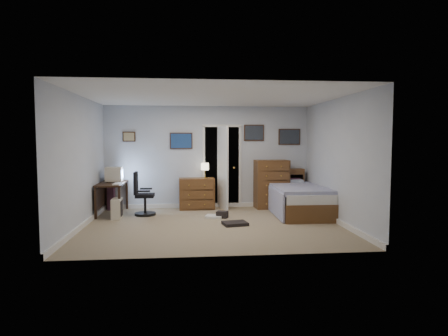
# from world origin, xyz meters

# --- Properties ---
(floor) EXTENTS (5.00, 4.00, 0.02)m
(floor) POSITION_xyz_m (0.00, 0.00, -0.01)
(floor) COLOR gray
(floor) RESTS_ON ground
(computer_desk) EXTENTS (0.60, 1.24, 0.71)m
(computer_desk) POSITION_xyz_m (-2.28, 1.36, 0.54)
(computer_desk) COLOR black
(computer_desk) RESTS_ON floor
(crt_monitor) EXTENTS (0.38, 0.35, 0.34)m
(crt_monitor) POSITION_xyz_m (-2.18, 1.51, 0.88)
(crt_monitor) COLOR beige
(crt_monitor) RESTS_ON computer_desk
(keyboard) EXTENTS (0.15, 0.38, 0.02)m
(keyboard) POSITION_xyz_m (-2.02, 1.01, 0.72)
(keyboard) COLOR beige
(keyboard) RESTS_ON computer_desk
(pc_tower) EXTENTS (0.21, 0.40, 0.42)m
(pc_tower) POSITION_xyz_m (-2.00, 0.81, 0.21)
(pc_tower) COLOR beige
(pc_tower) RESTS_ON floor
(office_chair) EXTENTS (0.47, 0.48, 0.97)m
(office_chair) POSITION_xyz_m (-1.49, 1.12, 0.37)
(office_chair) COLOR black
(office_chair) RESTS_ON floor
(media_stack) EXTENTS (0.16, 0.16, 0.80)m
(media_stack) POSITION_xyz_m (-2.32, 1.83, 0.40)
(media_stack) COLOR maroon
(media_stack) RESTS_ON floor
(low_dresser) EXTENTS (0.86, 0.46, 0.75)m
(low_dresser) POSITION_xyz_m (-0.28, 1.77, 0.37)
(low_dresser) COLOR brown
(low_dresser) RESTS_ON floor
(table_lamp) EXTENTS (0.20, 0.20, 0.37)m
(table_lamp) POSITION_xyz_m (-0.08, 1.77, 1.02)
(table_lamp) COLOR gold
(table_lamp) RESTS_ON low_dresser
(doorway) EXTENTS (0.96, 1.12, 2.05)m
(doorway) POSITION_xyz_m (0.35, 2.27, 1.00)
(doorway) COLOR black
(doorway) RESTS_ON floor
(tall_dresser) EXTENTS (0.83, 0.52, 1.18)m
(tall_dresser) POSITION_xyz_m (1.55, 1.75, 0.59)
(tall_dresser) COLOR brown
(tall_dresser) RESTS_ON floor
(headboard_bookcase) EXTENTS (1.07, 0.33, 0.96)m
(headboard_bookcase) POSITION_xyz_m (1.86, 1.86, 0.51)
(headboard_bookcase) COLOR brown
(headboard_bookcase) RESTS_ON floor
(bed) EXTENTS (1.20, 2.16, 0.70)m
(bed) POSITION_xyz_m (1.98, 0.97, 0.33)
(bed) COLOR brown
(bed) RESTS_ON floor
(wall_posters) EXTENTS (4.38, 0.04, 0.60)m
(wall_posters) POSITION_xyz_m (0.57, 1.98, 1.75)
(wall_posters) COLOR #331E11
(wall_posters) RESTS_ON floor
(floor_clutter) EXTENTS (0.84, 1.16, 0.14)m
(floor_clutter) POSITION_xyz_m (0.28, 0.34, 0.04)
(floor_clutter) COLOR black
(floor_clutter) RESTS_ON floor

